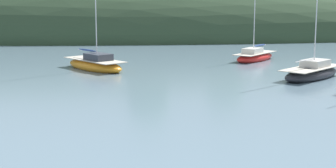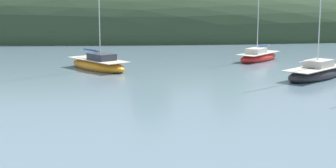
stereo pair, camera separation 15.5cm
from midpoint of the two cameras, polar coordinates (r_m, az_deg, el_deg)
The scene contains 4 objects.
far_shoreline_hill at distance 93.68m, azimuth -15.67°, elevation 5.18°, with size 150.00×36.00×24.84m.
sailboat_orange_cutter at distance 45.67m, azimuth 15.68°, elevation 1.18°, with size 7.18×7.46×11.41m.
sailboat_navy_dinghy at distance 49.71m, azimuth -7.84°, elevation 2.14°, with size 7.20×7.80×11.37m.
sailboat_red_portside at distance 56.77m, azimuth 9.67°, elevation 2.98°, with size 5.97×6.89×8.93m.
Camera 2 is at (-0.17, -13.65, 6.99)m, focal length 55.53 mm.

